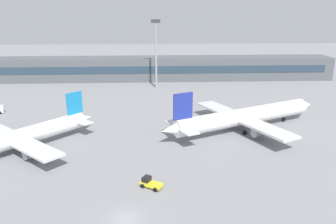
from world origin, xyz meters
The scene contains 6 objects.
ground_plane centered at (0.00, 40.00, 0.00)m, with size 400.00×400.00×0.00m, color gray.
terminal_building centered at (0.00, 95.39, 4.50)m, with size 152.15×12.13×9.00m.
airplane_near centered at (-24.13, 22.63, 2.98)m, with size 29.22×31.19×9.78m.
airplane_mid centered at (25.82, 34.53, 3.36)m, with size 41.60×30.03×11.02m.
baggage_tug_yellow centered at (3.29, 8.38, 0.80)m, with size 3.85×3.18×1.75m.
floodlight_tower_west centered at (5.27, 79.96, 14.08)m, with size 3.20×0.80×24.18m.
Camera 1 is at (3.91, -40.24, 27.71)m, focal length 36.03 mm.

